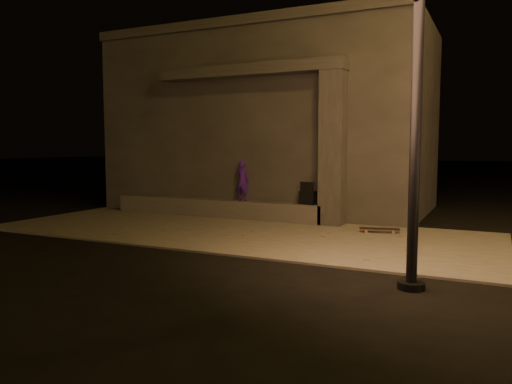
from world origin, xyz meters
The scene contains 9 objects.
ground centered at (0.00, 0.00, 0.00)m, with size 120.00×120.00×0.00m, color black.
sidewalk centered at (0.00, 2.00, 0.02)m, with size 11.00×4.40×0.04m, color #615D55.
building centered at (-1.00, 6.49, 2.61)m, with size 9.00×5.10×5.22m.
ledge centered at (-1.50, 3.75, 0.27)m, with size 6.00×0.55×0.45m, color #514E4A.
column centered at (1.70, 3.75, 1.84)m, with size 0.55×0.55×3.60m, color #34322F.
canopy centered at (-0.50, 3.80, 3.78)m, with size 5.00×0.70×0.28m, color #34322F.
skateboarder centered at (-0.70, 3.75, 1.01)m, with size 0.38×0.25×1.03m, color #411691.
backpack centered at (1.10, 3.75, 0.68)m, with size 0.43×0.32×0.55m.
skateboard centered at (2.96, 3.10, 0.12)m, with size 0.87×0.42×0.09m.
Camera 1 is at (5.19, -7.60, 1.90)m, focal length 35.00 mm.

